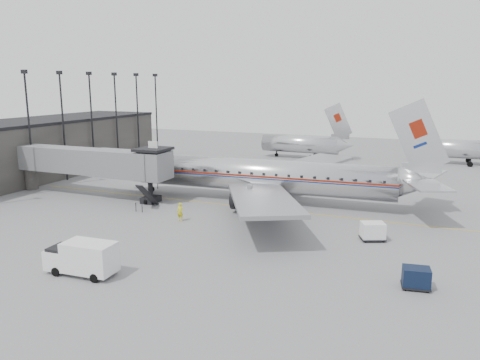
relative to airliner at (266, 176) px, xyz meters
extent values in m
plane|color=slate|center=(-2.93, -9.04, -3.07)|extent=(160.00, 160.00, 0.00)
cube|color=#373532|center=(-36.93, 0.96, 0.93)|extent=(12.00, 46.00, 8.00)
cube|color=gold|center=(0.07, -3.04, -3.07)|extent=(60.00, 0.15, 0.01)
cube|color=#5D5F62|center=(-24.93, -5.44, 1.23)|extent=(12.00, 2.80, 3.00)
cube|color=#5D5F62|center=(-15.93, -5.44, 1.23)|extent=(8.00, 3.00, 3.10)
cube|color=#5D5F62|center=(-11.93, -5.04, 1.23)|extent=(3.20, 3.60, 3.20)
cube|color=black|center=(-11.93, -5.04, 3.13)|extent=(3.40, 3.80, 0.30)
cube|color=white|center=(-11.93, -5.04, 3.63)|extent=(1.20, 0.15, 0.80)
cylinder|color=black|center=(-12.23, -5.44, -1.67)|extent=(0.56, 0.56, 2.80)
cube|color=black|center=(-12.23, -5.44, -2.72)|extent=(1.60, 2.20, 0.70)
cylinder|color=black|center=(-12.23, -6.44, -2.77)|extent=(0.30, 0.60, 0.60)
cylinder|color=black|center=(-12.23, -4.44, -2.77)|extent=(0.30, 0.60, 0.60)
cylinder|color=#373532|center=(-30.43, -5.44, -1.67)|extent=(1.60, 1.60, 2.80)
cube|color=black|center=(-11.13, -7.74, -1.57)|extent=(0.90, 3.20, 2.90)
cylinder|color=black|center=(-30.43, -5.04, 4.43)|extent=(0.24, 0.24, 15.00)
cube|color=black|center=(-30.43, -5.04, 11.93)|extent=(0.90, 0.25, 0.50)
cylinder|color=black|center=(-30.43, 0.96, 4.43)|extent=(0.24, 0.24, 15.00)
cube|color=black|center=(-30.43, 0.96, 11.93)|extent=(0.90, 0.25, 0.50)
cylinder|color=black|center=(-30.43, 6.96, 4.43)|extent=(0.24, 0.24, 15.00)
cube|color=black|center=(-30.43, 6.96, 11.93)|extent=(0.90, 0.25, 0.50)
cylinder|color=black|center=(-30.43, 12.96, 4.43)|extent=(0.24, 0.24, 15.00)
cube|color=black|center=(-30.43, 12.96, 11.93)|extent=(0.90, 0.25, 0.50)
cylinder|color=black|center=(-30.43, 18.96, 4.43)|extent=(0.24, 0.24, 15.00)
cube|color=black|center=(-30.43, 18.96, 11.93)|extent=(0.90, 0.25, 0.50)
cylinder|color=black|center=(-30.43, 24.96, 4.43)|extent=(0.24, 0.24, 15.00)
cube|color=black|center=(-30.43, 24.96, 11.93)|extent=(0.90, 0.25, 0.50)
cylinder|color=silver|center=(-4.93, 32.96, -0.47)|extent=(14.00, 3.20, 3.20)
cube|color=silver|center=(1.87, 32.96, 3.93)|extent=(5.17, 0.26, 6.52)
cylinder|color=black|center=(-9.43, 32.96, -2.57)|extent=(0.24, 0.24, 1.00)
cylinder|color=silver|center=(21.07, 36.96, -0.47)|extent=(14.00, 3.20, 3.20)
cylinder|color=black|center=(16.57, 36.96, -2.57)|extent=(0.24, 0.24, 1.00)
cylinder|color=silver|center=(-0.77, -0.04, 0.01)|extent=(30.95, 5.45, 3.80)
cone|color=silver|center=(-17.68, -0.95, 0.01)|extent=(3.28, 3.96, 3.80)
cone|color=silver|center=(16.45, 0.89, 0.42)|extent=(4.29, 3.82, 3.61)
cube|color=maroon|center=(-0.77, -0.04, 0.27)|extent=(30.96, 5.50, 0.18)
cube|color=navy|center=(-0.77, -0.04, 0.03)|extent=(30.96, 5.50, 0.10)
cube|color=silver|center=(16.14, 0.87, 5.14)|extent=(6.31, 0.65, 7.89)
cube|color=gray|center=(1.81, 9.35, -0.30)|extent=(11.13, 17.35, 1.22)
cube|color=gray|center=(2.80, -9.10, -0.30)|extent=(12.50, 17.19, 1.22)
cylinder|color=gray|center=(-0.54, 5.32, -1.58)|extent=(3.60, 2.34, 2.16)
cylinder|color=gray|center=(0.03, -5.34, -1.58)|extent=(3.60, 2.34, 2.16)
cylinder|color=black|center=(-15.12, -0.82, -2.40)|extent=(0.21, 0.21, 1.33)
cylinder|color=black|center=(1.14, 2.73, -2.35)|extent=(0.27, 0.27, 1.44)
cylinder|color=black|center=(1.14, 2.73, -2.61)|extent=(1.04, 0.41, 1.03)
cylinder|color=black|center=(1.42, -2.60, -2.35)|extent=(0.27, 0.27, 1.44)
cylinder|color=black|center=(1.42, -2.60, -2.61)|extent=(1.04, 0.41, 1.03)
cube|color=white|center=(-4.62, -25.01, -1.68)|extent=(3.82, 2.25, 2.17)
cube|color=white|center=(-7.20, -25.14, -2.09)|extent=(1.75, 2.04, 1.44)
cube|color=black|center=(-7.20, -25.14, -1.47)|extent=(1.33, 1.82, 0.62)
cylinder|color=black|center=(-6.84, -26.05, -2.74)|extent=(0.67, 0.29, 0.66)
cylinder|color=black|center=(-6.94, -24.20, -2.74)|extent=(0.67, 0.29, 0.66)
cylinder|color=black|center=(-3.55, -25.88, -2.74)|extent=(0.67, 0.29, 0.66)
cylinder|color=black|center=(-3.64, -24.03, -2.74)|extent=(0.67, 0.29, 0.66)
cube|color=black|center=(17.17, -18.36, -2.23)|extent=(1.95, 1.58, 1.24)
cube|color=black|center=(17.17, -18.36, -2.89)|extent=(2.06, 1.68, 0.11)
cylinder|color=black|center=(16.54, -19.00, -2.94)|extent=(0.28, 0.14, 0.27)
cylinder|color=black|center=(17.95, -18.79, -2.94)|extent=(0.28, 0.14, 0.27)
cylinder|color=black|center=(16.39, -17.94, -2.94)|extent=(0.28, 0.14, 0.27)
cylinder|color=black|center=(17.79, -17.73, -2.94)|extent=(0.28, 0.14, 0.27)
cube|color=white|center=(13.23, -9.33, -2.14)|extent=(2.38, 2.12, 1.37)
cube|color=black|center=(13.23, -9.33, -2.88)|extent=(2.50, 2.25, 0.12)
cylinder|color=black|center=(12.74, -10.18, -2.92)|extent=(0.32, 0.22, 0.29)
cylinder|color=black|center=(14.18, -9.56, -2.92)|extent=(0.32, 0.22, 0.29)
cylinder|color=black|center=(12.28, -9.10, -2.92)|extent=(0.32, 0.22, 0.29)
cylinder|color=black|center=(13.72, -8.48, -2.92)|extent=(0.32, 0.22, 0.29)
imported|color=yellow|center=(-5.39, -10.62, -2.13)|extent=(0.69, 0.46, 1.88)
camera|label=1|loc=(17.42, -50.15, 10.58)|focal=35.00mm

